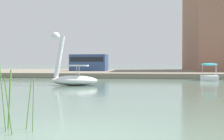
% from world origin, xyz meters
% --- Properties ---
extents(ground_plane, '(478.00, 478.00, 0.00)m').
position_xyz_m(ground_plane, '(0.00, 0.00, 0.00)').
color(ground_plane, '#567060').
extents(shore_bank_far, '(147.39, 19.52, 0.47)m').
position_xyz_m(shore_bank_far, '(0.00, 32.55, 0.24)').
color(shore_bank_far, slate).
rests_on(shore_bank_far, ground_plane).
extents(swan_boat, '(3.11, 1.81, 3.42)m').
position_xyz_m(swan_boat, '(-3.81, 13.79, 0.58)').
color(swan_boat, white).
rests_on(swan_boat, ground_plane).
extents(pedal_boat_cyan, '(1.62, 2.30, 1.41)m').
position_xyz_m(pedal_boat_cyan, '(5.66, 21.03, 0.46)').
color(pedal_boat_cyan, white).
rests_on(pedal_boat_cyan, ground_plane).
extents(parked_van, '(4.49, 2.10, 1.97)m').
position_xyz_m(parked_van, '(-6.82, 31.66, 1.54)').
color(parked_van, navy).
rests_on(parked_van, shore_bank_far).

